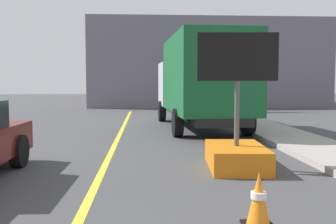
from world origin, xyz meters
The scene contains 6 objects.
lane_center_stripe centered at (0.00, 6.00, 0.00)m, with size 0.14×36.00×0.01m, color yellow.
arrow_board_trailer centered at (2.67, 8.39, 0.48)m, with size 1.60×1.87×2.70m.
box_truck centered at (2.90, 15.12, 1.80)m, with size 2.88×8.00×3.30m.
highway_guide_sign centered at (4.62, 24.13, 3.42)m, with size 2.79×0.19×5.00m.
far_building_block centered at (5.44, 31.46, 3.09)m, with size 16.90×9.51×6.18m, color slate.
traffic_cone_mid_lane centered at (2.17, 5.20, 0.33)m, with size 0.36×0.36×0.67m.
Camera 1 is at (0.82, 0.75, 1.71)m, focal length 41.56 mm.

